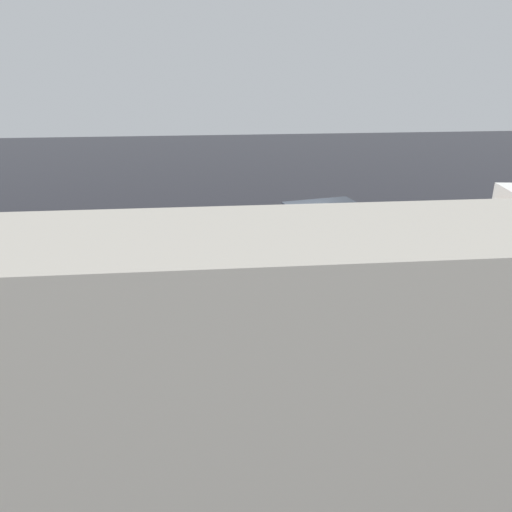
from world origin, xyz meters
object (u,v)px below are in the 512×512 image
fire_hydrant (190,292)px  sign_post (206,269)px  moving_hatchback (316,236)px  pedestrian (164,282)px

fire_hydrant → sign_post: (-0.47, 1.18, 1.18)m
moving_hatchback → pedestrian: 5.37m
moving_hatchback → sign_post: bearing=45.6°
pedestrian → fire_hydrant: bearing=173.6°
sign_post → pedestrian: bearing=-46.8°
moving_hatchback → fire_hydrant: moving_hatchback is taller
moving_hatchback → sign_post: 5.18m
moving_hatchback → sign_post: size_ratio=1.74×
fire_hydrant → sign_post: sign_post is taller
fire_hydrant → sign_post: bearing=111.6°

